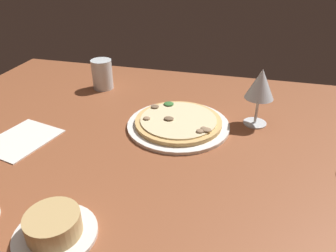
% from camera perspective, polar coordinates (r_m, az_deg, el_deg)
% --- Properties ---
extents(dining_table, '(1.50, 1.10, 0.04)m').
position_cam_1_polar(dining_table, '(0.85, -2.00, -4.56)').
color(dining_table, brown).
rests_on(dining_table, ground).
extents(pizza_main, '(0.29, 0.29, 0.03)m').
position_cam_1_polar(pizza_main, '(0.92, 1.85, 0.54)').
color(pizza_main, white).
rests_on(pizza_main, dining_table).
extents(ramekin_on_saucer, '(0.15, 0.15, 0.05)m').
position_cam_1_polar(ramekin_on_saucer, '(0.63, -19.65, -16.67)').
color(ramekin_on_saucer, silver).
rests_on(ramekin_on_saucer, dining_table).
extents(wine_glass_far, '(0.08, 0.08, 0.17)m').
position_cam_1_polar(wine_glass_far, '(0.92, 16.18, 7.00)').
color(wine_glass_far, silver).
rests_on(wine_glass_far, dining_table).
extents(water_glass, '(0.07, 0.07, 0.10)m').
position_cam_1_polar(water_glass, '(1.18, -11.61, 8.69)').
color(water_glass, silver).
rests_on(water_glass, dining_table).
extents(paper_menu, '(0.18, 0.21, 0.00)m').
position_cam_1_polar(paper_menu, '(0.95, -24.64, -2.19)').
color(paper_menu, white).
rests_on(paper_menu, dining_table).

